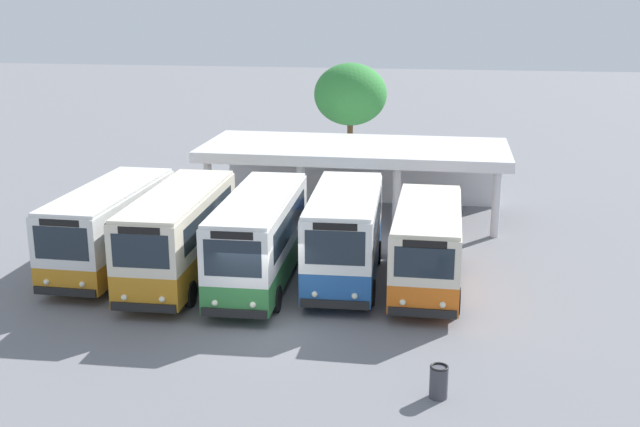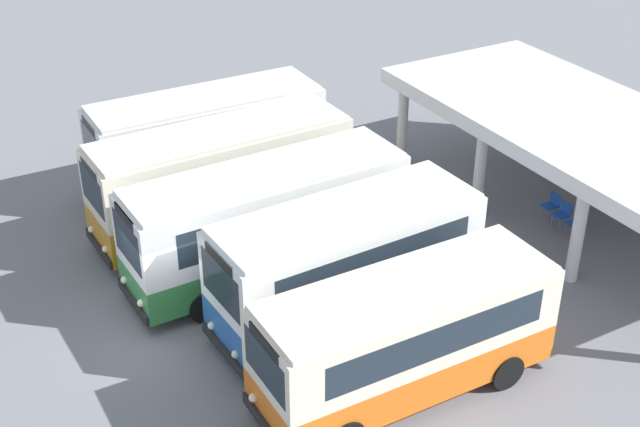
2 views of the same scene
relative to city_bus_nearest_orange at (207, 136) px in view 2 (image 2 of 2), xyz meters
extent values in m
plane|color=slate|center=(6.83, -4.48, -1.76)|extent=(180.00, 180.00, 0.00)
cylinder|color=black|center=(1.10, -2.37, -1.31)|extent=(0.23, 0.90, 0.90)
cylinder|color=black|center=(-1.15, -2.35, -1.31)|extent=(0.23, 0.90, 0.90)
cylinder|color=black|center=(1.15, 2.38, -1.31)|extent=(0.23, 0.90, 0.90)
cylinder|color=black|center=(-1.10, 2.40, -1.31)|extent=(0.23, 0.90, 0.90)
cube|color=orange|center=(0.00, 0.01, -0.92)|extent=(2.42, 7.69, 0.91)
cube|color=silver|center=(0.00, 0.01, 0.41)|extent=(2.42, 7.69, 1.76)
cube|color=silver|center=(0.00, 0.01, 1.35)|extent=(2.35, 7.46, 0.12)
cube|color=black|center=(-0.04, -3.85, -1.23)|extent=(2.23, 0.12, 0.28)
cube|color=#1E2833|center=(-0.04, -3.80, 0.46)|extent=(1.92, 0.07, 1.14)
cube|color=black|center=(-0.04, -3.80, 1.17)|extent=(1.41, 0.06, 0.24)
cube|color=#1E2833|center=(1.16, 0.10, 0.46)|extent=(0.10, 6.13, 0.97)
cube|color=#1E2833|center=(-1.16, 0.13, 0.46)|extent=(0.10, 6.13, 0.97)
sphere|color=#EAEACC|center=(0.60, -3.84, -0.92)|extent=(0.20, 0.20, 0.20)
sphere|color=#EAEACC|center=(-0.68, -3.83, -0.92)|extent=(0.20, 0.20, 0.20)
cylinder|color=black|center=(4.13, -3.18, -1.31)|extent=(0.24, 0.91, 0.90)
cylinder|color=black|center=(1.95, -3.24, -1.31)|extent=(0.24, 0.91, 0.90)
cylinder|color=black|center=(4.00, 1.69, -1.31)|extent=(0.24, 0.91, 0.90)
cylinder|color=black|center=(1.82, 1.64, -1.31)|extent=(0.24, 0.91, 0.90)
cube|color=orange|center=(2.97, -0.77, -0.82)|extent=(2.48, 7.92, 1.12)
cube|color=beige|center=(2.97, -0.77, 0.59)|extent=(2.48, 7.92, 1.70)
cube|color=beige|center=(2.97, -0.77, 1.50)|extent=(2.41, 7.68, 0.12)
cube|color=black|center=(3.08, -4.73, -1.23)|extent=(2.17, 0.16, 0.28)
cube|color=#1E2833|center=(3.08, -4.69, 0.64)|extent=(1.87, 0.10, 1.10)
cube|color=black|center=(3.08, -4.69, 1.32)|extent=(1.37, 0.09, 0.24)
cube|color=#1E2833|center=(4.10, -0.64, 0.64)|extent=(0.20, 6.29, 0.93)
cube|color=#1E2833|center=(1.84, -0.70, 0.64)|extent=(0.20, 6.29, 0.93)
sphere|color=#EAEACC|center=(3.70, -4.71, -0.92)|extent=(0.20, 0.20, 0.20)
sphere|color=#EAEACC|center=(2.45, -4.74, -0.92)|extent=(0.20, 0.20, 0.20)
cylinder|color=black|center=(7.07, -3.16, -1.31)|extent=(0.24, 0.91, 0.90)
cylinder|color=black|center=(4.95, -3.22, -1.31)|extent=(0.24, 0.91, 0.90)
cylinder|color=black|center=(6.94, 1.76, -1.31)|extent=(0.24, 0.91, 0.90)
cylinder|color=black|center=(4.82, 1.71, -1.31)|extent=(0.24, 0.91, 0.90)
cube|color=#337F3D|center=(5.95, -0.73, -0.89)|extent=(2.44, 8.00, 0.98)
cube|color=white|center=(5.95, -0.73, 0.51)|extent=(2.44, 8.00, 1.82)
cube|color=white|center=(5.95, -0.73, 1.48)|extent=(2.36, 7.76, 0.12)
cube|color=black|center=(6.05, -4.73, -1.23)|extent=(2.11, 0.16, 0.28)
cube|color=#1E2833|center=(6.05, -4.68, 0.56)|extent=(1.82, 0.10, 1.18)
cube|color=black|center=(6.05, -4.68, 1.30)|extent=(1.33, 0.09, 0.24)
cube|color=#1E2833|center=(7.04, -0.60, 0.56)|extent=(0.21, 6.36, 1.00)
cube|color=#1E2833|center=(4.84, -0.66, 0.56)|extent=(0.21, 6.36, 1.00)
sphere|color=#EAEACC|center=(6.67, -4.70, -0.92)|extent=(0.20, 0.20, 0.20)
sphere|color=#EAEACC|center=(5.44, -4.74, -0.92)|extent=(0.20, 0.20, 0.20)
cylinder|color=black|center=(10.13, -2.09, -1.31)|extent=(0.26, 0.91, 0.90)
cylinder|color=black|center=(7.88, -2.18, -1.31)|extent=(0.26, 0.91, 0.90)
cylinder|color=black|center=(9.96, 2.23, -1.31)|extent=(0.26, 0.91, 0.90)
cylinder|color=black|center=(7.71, 2.14, -1.31)|extent=(0.26, 0.91, 0.90)
cube|color=#23569E|center=(8.92, 0.02, -0.82)|extent=(2.63, 7.06, 1.12)
cube|color=white|center=(8.92, 0.02, 0.61)|extent=(2.63, 7.06, 1.74)
cube|color=white|center=(8.92, 0.02, 1.54)|extent=(2.55, 6.85, 0.12)
cube|color=black|center=(9.06, -3.49, -1.23)|extent=(2.23, 0.19, 0.28)
cube|color=#1E2833|center=(9.06, -3.44, 0.66)|extent=(1.93, 0.13, 1.13)
cube|color=black|center=(9.06, -3.44, 1.36)|extent=(1.41, 0.11, 0.24)
cube|color=#1E2833|center=(10.08, 0.17, 0.66)|extent=(0.27, 5.58, 0.96)
cube|color=#1E2833|center=(7.75, 0.08, 0.66)|extent=(0.27, 5.58, 0.96)
sphere|color=#EAEACC|center=(9.71, -3.45, -0.92)|extent=(0.20, 0.20, 0.20)
sphere|color=#EAEACC|center=(8.42, -3.51, -0.92)|extent=(0.20, 0.20, 0.20)
cylinder|color=black|center=(10.81, -2.38, -1.31)|extent=(0.22, 0.90, 0.90)
cylinder|color=black|center=(12.98, 2.00, -1.31)|extent=(0.22, 0.90, 0.90)
cylinder|color=black|center=(10.82, 2.01, -1.31)|extent=(0.22, 0.90, 0.90)
cube|color=orange|center=(11.89, -0.19, -0.89)|extent=(2.28, 7.08, 0.97)
cube|color=beige|center=(11.89, -0.19, 0.36)|extent=(2.28, 7.08, 1.53)
cube|color=beige|center=(11.89, -0.19, 1.19)|extent=(2.21, 6.87, 0.12)
cube|color=black|center=(11.88, -3.75, -1.23)|extent=(2.15, 0.11, 0.28)
cube|color=#1E2833|center=(11.88, -3.71, 0.41)|extent=(1.86, 0.05, 0.99)
cube|color=black|center=(11.88, -3.71, 1.01)|extent=(1.36, 0.05, 0.24)
cube|color=#1E2833|center=(13.02, -0.09, 0.41)|extent=(0.06, 5.66, 0.84)
cube|color=#1E2833|center=(10.77, -0.08, 0.41)|extent=(0.06, 5.66, 0.84)
sphere|color=#EAEACC|center=(11.26, -3.74, -0.92)|extent=(0.20, 0.20, 0.20)
cylinder|color=silver|center=(1.82, 6.56, -0.16)|extent=(0.36, 0.36, 3.20)
cylinder|color=silver|center=(6.09, 6.56, -0.16)|extent=(0.36, 0.36, 3.20)
cylinder|color=silver|center=(10.36, 6.56, -0.16)|extent=(0.36, 0.36, 3.20)
cube|color=silver|center=(8.23, 9.00, 1.54)|extent=(14.11, 5.98, 0.20)
cube|color=silver|center=(8.23, 6.06, 1.30)|extent=(14.11, 0.10, 0.28)
cylinder|color=slate|center=(7.65, 8.17, -1.54)|extent=(0.03, 0.03, 0.44)
cylinder|color=slate|center=(7.30, 8.18, -1.54)|extent=(0.03, 0.03, 0.44)
cylinder|color=slate|center=(7.66, 8.52, -1.54)|extent=(0.03, 0.03, 0.44)
cylinder|color=slate|center=(7.31, 8.53, -1.54)|extent=(0.03, 0.03, 0.44)
cube|color=#1E4CB2|center=(7.48, 8.35, -1.30)|extent=(0.45, 0.45, 0.04)
cube|color=#1E4CB2|center=(7.49, 8.55, -1.10)|extent=(0.44, 0.05, 0.40)
cylinder|color=slate|center=(8.24, 8.07, -1.54)|extent=(0.03, 0.03, 0.44)
cylinder|color=slate|center=(7.89, 8.08, -1.54)|extent=(0.03, 0.03, 0.44)
cylinder|color=slate|center=(8.25, 8.43, -1.54)|extent=(0.03, 0.03, 0.44)
cylinder|color=slate|center=(7.90, 8.43, -1.54)|extent=(0.03, 0.03, 0.44)
cube|color=#1E4CB2|center=(8.07, 8.25, -1.30)|extent=(0.45, 0.45, 0.04)
cube|color=#1E4CB2|center=(8.08, 8.45, -1.10)|extent=(0.44, 0.05, 0.40)
cylinder|color=slate|center=(8.83, 8.08, -1.54)|extent=(0.03, 0.03, 0.44)
cylinder|color=slate|center=(8.48, 8.09, -1.54)|extent=(0.03, 0.03, 0.44)
cylinder|color=slate|center=(8.84, 8.43, -1.54)|extent=(0.03, 0.03, 0.44)
cylinder|color=slate|center=(8.49, 8.44, -1.54)|extent=(0.03, 0.03, 0.44)
cube|color=#1E4CB2|center=(8.66, 8.26, -1.30)|extent=(0.45, 0.45, 0.04)
cube|color=#1E4CB2|center=(8.66, 8.46, -1.10)|extent=(0.44, 0.05, 0.40)
camera|label=1|loc=(12.38, -26.92, 8.42)|focal=44.24mm
camera|label=2|loc=(24.61, -9.57, 12.08)|focal=48.79mm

